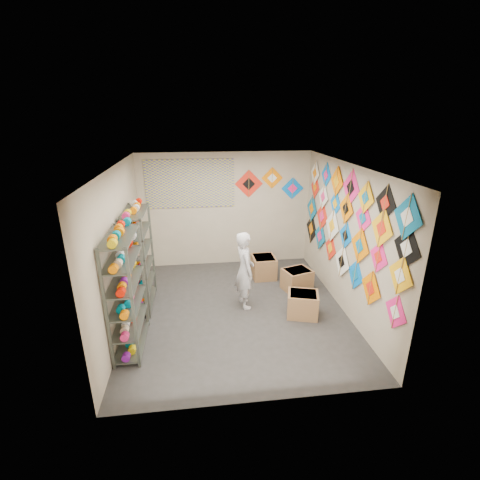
{
  "coord_description": "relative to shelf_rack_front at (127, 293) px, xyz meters",
  "views": [
    {
      "loc": [
        -0.66,
        -5.69,
        3.52
      ],
      "look_at": [
        0.1,
        0.3,
        1.3
      ],
      "focal_mm": 26.0,
      "sensor_mm": 36.0,
      "label": 1
    }
  ],
  "objects": [
    {
      "name": "room_walls",
      "position": [
        1.78,
        0.85,
        0.69
      ],
      "size": [
        4.5,
        4.5,
        4.5
      ],
      "color": "tan",
      "rests_on": "ground"
    },
    {
      "name": "kite_wall_display",
      "position": [
        3.76,
        0.87,
        0.67
      ],
      "size": [
        0.06,
        4.31,
        2.04
      ],
      "color": "#F91D77",
      "rests_on": "room_walls"
    },
    {
      "name": "shelf_rack_back",
      "position": [
        0.0,
        1.3,
        0.0
      ],
      "size": [
        0.4,
        1.1,
        1.9
      ],
      "primitive_type": "cube",
      "color": "#4C5147",
      "rests_on": "ground"
    },
    {
      "name": "back_wall_kites",
      "position": [
        2.78,
        3.09,
        1.01
      ],
      "size": [
        1.65,
        0.02,
        0.78
      ],
      "color": "red",
      "rests_on": "room_walls"
    },
    {
      "name": "string_spools",
      "position": [
        -0.0,
        0.65,
        0.1
      ],
      "size": [
        0.12,
        2.36,
        0.12
      ],
      "color": "#E02264",
      "rests_on": "ground"
    },
    {
      "name": "carton_c",
      "position": [
        2.55,
        2.19,
        -0.71
      ],
      "size": [
        0.52,
        0.57,
        0.49
      ],
      "primitive_type": "cube",
      "rotation": [
        0.0,
        0.0,
        0.02
      ],
      "color": "olive",
      "rests_on": "ground"
    },
    {
      "name": "carton_a",
      "position": [
        2.96,
        0.52,
        -0.72
      ],
      "size": [
        0.65,
        0.59,
        0.45
      ],
      "primitive_type": "cube",
      "rotation": [
        0.0,
        0.0,
        -0.28
      ],
      "color": "olive",
      "rests_on": "ground"
    },
    {
      "name": "shopkeeper",
      "position": [
        1.95,
        1.01,
        -0.2
      ],
      "size": [
        0.67,
        0.54,
        1.5
      ],
      "primitive_type": "imported",
      "rotation": [
        0.0,
        0.0,
        1.74
      ],
      "color": "silver",
      "rests_on": "ground"
    },
    {
      "name": "ground",
      "position": [
        1.78,
        0.85,
        -0.95
      ],
      "size": [
        4.5,
        4.5,
        0.0
      ],
      "primitive_type": "plane",
      "color": "#2F2C29"
    },
    {
      "name": "poster",
      "position": [
        0.98,
        3.08,
        1.05
      ],
      "size": [
        2.0,
        0.01,
        1.1
      ],
      "primitive_type": "cube",
      "color": "#4D4392",
      "rests_on": "room_walls"
    },
    {
      "name": "carton_b",
      "position": [
        3.13,
        1.51,
        -0.72
      ],
      "size": [
        0.66,
        0.6,
        0.45
      ],
      "primitive_type": "cube",
      "rotation": [
        0.0,
        0.0,
        0.31
      ],
      "color": "olive",
      "rests_on": "ground"
    },
    {
      "name": "shelf_rack_front",
      "position": [
        0.0,
        0.0,
        0.0
      ],
      "size": [
        0.4,
        1.1,
        1.9
      ],
      "primitive_type": "cube",
      "color": "#4C5147",
      "rests_on": "ground"
    }
  ]
}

